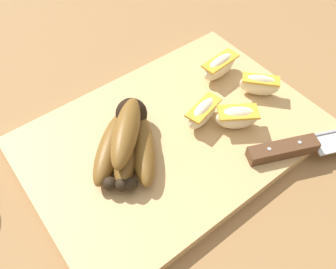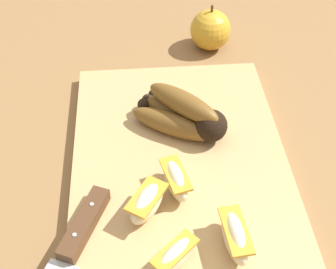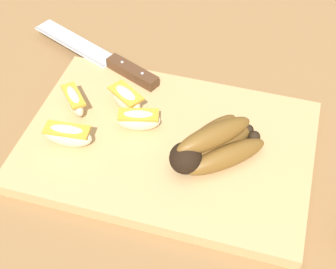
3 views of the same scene
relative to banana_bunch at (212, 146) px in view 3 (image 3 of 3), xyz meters
The scene contains 8 objects.
ground_plane 0.08m from the banana_bunch, 165.72° to the left, with size 6.00×6.00×0.00m, color olive.
cutting_board 0.08m from the banana_bunch, behind, with size 0.42×0.29×0.02m, color tan.
banana_bunch is the anchor object (origin of this frame).
chefs_knife 0.26m from the banana_bunch, 143.85° to the left, with size 0.27×0.14×0.02m.
apple_wedge_near 0.21m from the banana_bunch, 169.93° to the right, with size 0.07×0.03×0.04m.
apple_wedge_middle 0.16m from the banana_bunch, 158.25° to the left, with size 0.07×0.06×0.04m.
apple_wedge_far 0.23m from the banana_bunch, behind, with size 0.06×0.06×0.04m.
apple_wedge_extra 0.12m from the banana_bunch, 169.08° to the left, with size 0.07×0.04×0.04m.
Camera 3 is at (0.14, -0.47, 0.56)m, focal length 52.79 mm.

